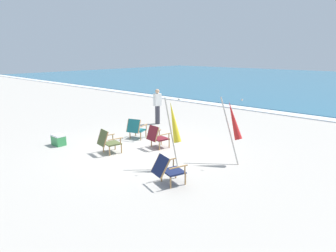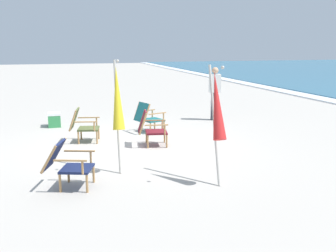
# 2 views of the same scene
# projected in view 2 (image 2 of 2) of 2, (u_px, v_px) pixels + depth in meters

# --- Properties ---
(ground_plane) EXTENTS (80.00, 80.00, 0.00)m
(ground_plane) POSITION_uv_depth(u_px,v_px,m) (130.00, 144.00, 9.24)
(ground_plane) COLOR #B2AAA0
(beach_chair_mid_center) EXTENTS (0.67, 0.75, 0.82)m
(beach_chair_mid_center) POSITION_uv_depth(u_px,v_px,m) (150.00, 127.00, 9.06)
(beach_chair_mid_center) COLOR maroon
(beach_chair_mid_center) RESTS_ON ground
(beach_chair_far_center) EXTENTS (0.78, 0.91, 0.78)m
(beach_chair_far_center) POSITION_uv_depth(u_px,v_px,m) (66.00, 162.00, 6.41)
(beach_chair_far_center) COLOR #19234C
(beach_chair_far_center) RESTS_ON ground
(beach_chair_front_right) EXTENTS (0.76, 0.84, 0.81)m
(beach_chair_front_right) POSITION_uv_depth(u_px,v_px,m) (148.00, 116.00, 10.43)
(beach_chair_front_right) COLOR #196066
(beach_chair_front_right) RESTS_ON ground
(beach_chair_back_left) EXTENTS (0.70, 0.78, 0.82)m
(beach_chair_back_left) POSITION_uv_depth(u_px,v_px,m) (82.00, 124.00, 9.42)
(beach_chair_back_left) COLOR #515B33
(beach_chair_back_left) RESTS_ON ground
(umbrella_furled_red) EXTENTS (0.85, 0.29, 2.00)m
(umbrella_furled_red) POSITION_uv_depth(u_px,v_px,m) (217.00, 106.00, 6.52)
(umbrella_furled_red) COLOR #B7B2A8
(umbrella_furled_red) RESTS_ON ground
(umbrella_furled_yellow) EXTENTS (0.64, 0.24, 2.06)m
(umbrella_furled_yellow) POSITION_uv_depth(u_px,v_px,m) (117.00, 99.00, 7.07)
(umbrella_furled_yellow) COLOR #B7B2A8
(umbrella_furled_yellow) RESTS_ON ground
(person_near_chairs) EXTENTS (0.26, 0.37, 1.63)m
(person_near_chairs) POSITION_uv_depth(u_px,v_px,m) (215.00, 93.00, 12.07)
(person_near_chairs) COLOR #383842
(person_near_chairs) RESTS_ON ground
(cooler_box) EXTENTS (0.49, 0.35, 0.40)m
(cooler_box) POSITION_uv_depth(u_px,v_px,m) (54.00, 119.00, 11.24)
(cooler_box) COLOR #338C4C
(cooler_box) RESTS_ON ground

